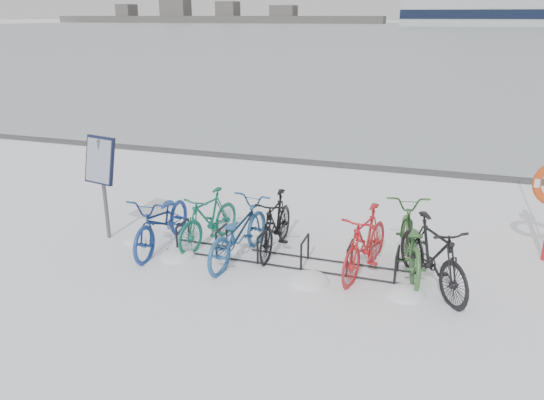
% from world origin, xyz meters
% --- Properties ---
extents(ground, '(900.00, 900.00, 0.00)m').
position_xyz_m(ground, '(0.00, 0.00, 0.00)').
color(ground, white).
rests_on(ground, ground).
extents(ice_sheet, '(400.00, 298.00, 0.02)m').
position_xyz_m(ice_sheet, '(0.00, 155.00, 0.01)').
color(ice_sheet, '#A1AFB6').
rests_on(ice_sheet, ground).
extents(quay_edge, '(400.00, 0.25, 0.10)m').
position_xyz_m(quay_edge, '(0.00, 5.90, 0.05)').
color(quay_edge, '#3F3F42').
rests_on(quay_edge, ground).
extents(bike_rack, '(4.00, 0.48, 0.46)m').
position_xyz_m(bike_rack, '(0.00, 0.00, 0.18)').
color(bike_rack, black).
rests_on(bike_rack, ground).
extents(info_board, '(0.65, 0.36, 1.85)m').
position_xyz_m(info_board, '(-3.27, -0.07, 1.33)').
color(info_board, '#595B5E').
rests_on(info_board, ground).
extents(shoreline, '(180.00, 12.00, 9.50)m').
position_xyz_m(shoreline, '(-122.02, 260.00, 2.79)').
color(shoreline, '#494949').
rests_on(shoreline, ground).
extents(bike_0, '(0.77, 1.98, 1.02)m').
position_xyz_m(bike_0, '(-2.13, -0.08, 0.51)').
color(bike_0, navy).
rests_on(bike_0, ground).
extents(bike_1, '(0.81, 1.70, 0.99)m').
position_xyz_m(bike_1, '(-1.44, 0.29, 0.49)').
color(bike_1, '#13614C').
rests_on(bike_1, ground).
extents(bike_2, '(0.89, 1.97, 1.00)m').
position_xyz_m(bike_2, '(-0.73, -0.11, 0.50)').
color(bike_2, '#23568F').
rests_on(bike_2, ground).
extents(bike_3, '(0.51, 1.72, 1.03)m').
position_xyz_m(bike_3, '(-0.25, 0.39, 0.51)').
color(bike_3, black).
rests_on(bike_3, ground).
extents(bike_4, '(0.86, 1.84, 1.06)m').
position_xyz_m(bike_4, '(1.30, 0.05, 0.53)').
color(bike_4, red).
rests_on(bike_4, ground).
extents(bike_5, '(1.07, 2.09, 1.04)m').
position_xyz_m(bike_5, '(1.94, 0.39, 0.52)').
color(bike_5, '#386A34').
rests_on(bike_5, ground).
extents(bike_6, '(1.44, 1.81, 1.10)m').
position_xyz_m(bike_6, '(2.30, -0.15, 0.55)').
color(bike_6, black).
rests_on(bike_6, ground).
extents(snow_drifts, '(5.84, 1.82, 0.22)m').
position_xyz_m(snow_drifts, '(0.23, -0.23, 0.00)').
color(snow_drifts, white).
rests_on(snow_drifts, ground).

